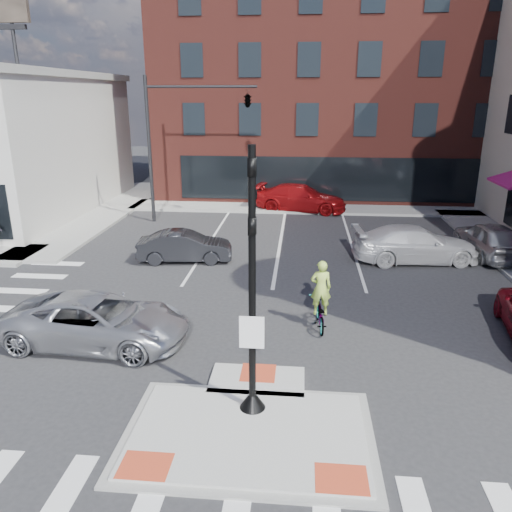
# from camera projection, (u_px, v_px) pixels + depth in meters

# --- Properties ---
(ground) EXTENTS (120.00, 120.00, 0.00)m
(ground) POSITION_uv_depth(u_px,v_px,m) (251.00, 422.00, 11.22)
(ground) COLOR #28282B
(ground) RESTS_ON ground
(refuge_island) EXTENTS (5.40, 4.65, 0.13)m
(refuge_island) POSITION_uv_depth(u_px,v_px,m) (250.00, 428.00, 10.96)
(refuge_island) COLOR gray
(refuge_island) RESTS_ON ground
(sidewalk_n) EXTENTS (26.00, 3.00, 0.15)m
(sidewalk_n) POSITION_uv_depth(u_px,v_px,m) (333.00, 209.00, 31.76)
(sidewalk_n) COLOR gray
(sidewalk_n) RESTS_ON ground
(building_n) EXTENTS (24.40, 18.40, 15.50)m
(building_n) POSITION_uv_depth(u_px,v_px,m) (331.00, 83.00, 38.82)
(building_n) COLOR #58211B
(building_n) RESTS_ON ground
(building_far_left) EXTENTS (10.00, 12.00, 10.00)m
(building_far_left) POSITION_uv_depth(u_px,v_px,m) (262.00, 112.00, 59.25)
(building_far_left) COLOR slate
(building_far_left) RESTS_ON ground
(building_far_right) EXTENTS (12.00, 12.00, 12.00)m
(building_far_right) POSITION_uv_depth(u_px,v_px,m) (372.00, 103.00, 59.69)
(building_far_right) COLOR brown
(building_far_right) RESTS_ON ground
(signal_pole) EXTENTS (0.60, 0.60, 5.98)m
(signal_pole) POSITION_uv_depth(u_px,v_px,m) (252.00, 319.00, 10.87)
(signal_pole) COLOR black
(signal_pole) RESTS_ON refuge_island
(mast_arm_signal) EXTENTS (6.10, 2.24, 8.00)m
(mast_arm_signal) POSITION_uv_depth(u_px,v_px,m) (220.00, 110.00, 26.64)
(mast_arm_signal) COLOR black
(mast_arm_signal) RESTS_ON ground
(silver_suv) EXTENTS (5.48, 2.80, 1.48)m
(silver_suv) POSITION_uv_depth(u_px,v_px,m) (98.00, 321.00, 14.54)
(silver_suv) COLOR #B5B6BD
(silver_suv) RESTS_ON ground
(white_pickup) EXTENTS (5.59, 2.78, 1.56)m
(white_pickup) POSITION_uv_depth(u_px,v_px,m) (415.00, 244.00, 21.78)
(white_pickup) COLOR white
(white_pickup) RESTS_ON ground
(bg_car_dark) EXTENTS (4.23, 1.93, 1.35)m
(bg_car_dark) POSITION_uv_depth(u_px,v_px,m) (185.00, 246.00, 21.83)
(bg_car_dark) COLOR #222327
(bg_car_dark) RESTS_ON ground
(bg_car_silver) EXTENTS (2.25, 4.84, 1.61)m
(bg_car_silver) POSITION_uv_depth(u_px,v_px,m) (490.00, 239.00, 22.44)
(bg_car_silver) COLOR #A6A8AD
(bg_car_silver) RESTS_ON ground
(bg_car_red) EXTENTS (6.00, 3.41, 1.64)m
(bg_car_red) POSITION_uv_depth(u_px,v_px,m) (301.00, 198.00, 31.24)
(bg_car_red) COLOR maroon
(bg_car_red) RESTS_ON ground
(cyclist) EXTENTS (0.75, 1.80, 2.22)m
(cyclist) POSITION_uv_depth(u_px,v_px,m) (320.00, 305.00, 15.58)
(cyclist) COLOR #3F3F44
(cyclist) RESTS_ON ground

